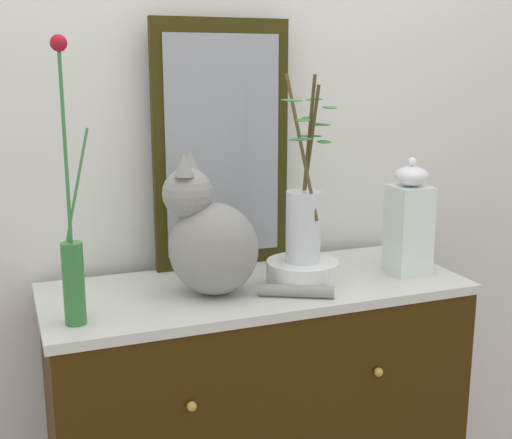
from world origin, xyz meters
TOP-DOWN VIEW (x-y plane):
  - wall_back at (0.00, 0.30)m, footprint 4.40×0.08m
  - sideboard at (0.00, -0.00)m, footprint 1.14×0.47m
  - mirror_leaning at (-0.03, 0.20)m, footprint 0.40×0.03m
  - cat_sitting at (-0.14, -0.03)m, footprint 0.43×0.29m
  - vase_slim_green at (-0.49, -0.12)m, footprint 0.08×0.05m
  - bowl_porcelain at (0.11, -0.05)m, footprint 0.19×0.19m
  - vase_glass_clear at (0.11, -0.05)m, footprint 0.19×0.19m
  - jar_lidded_porcelain at (0.44, -0.06)m, footprint 0.10×0.10m

SIDE VIEW (x-z plane):
  - sideboard at x=0.00m, z-range 0.00..0.89m
  - bowl_porcelain at x=0.11m, z-range 0.89..0.96m
  - cat_sitting at x=-0.14m, z-range 0.86..1.23m
  - jar_lidded_porcelain at x=0.44m, z-range 0.88..1.21m
  - vase_slim_green at x=-0.49m, z-range 0.73..1.37m
  - vase_glass_clear at x=0.11m, z-range 0.84..1.33m
  - mirror_leaning at x=-0.03m, z-range 0.89..1.60m
  - wall_back at x=0.00m, z-range 0.00..2.60m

